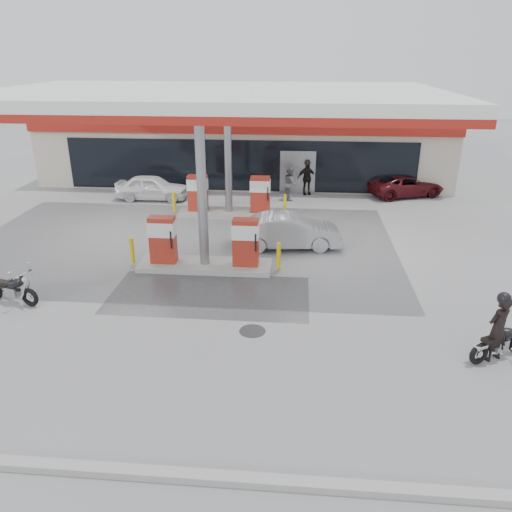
{
  "coord_description": "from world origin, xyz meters",
  "views": [
    {
      "loc": [
        3.1,
        -13.35,
        6.82
      ],
      "look_at": [
        1.89,
        0.3,
        1.2
      ],
      "focal_mm": 35.0,
      "sensor_mm": 36.0,
      "label": 1
    }
  ],
  "objects": [
    {
      "name": "parked_motorcycle",
      "position": [
        -5.11,
        -1.01,
        0.43
      ],
      "size": [
        1.85,
        0.84,
        0.96
      ],
      "rotation": [
        0.0,
        0.0,
        -0.25
      ],
      "color": "black",
      "rests_on": "ground"
    },
    {
      "name": "biker_walking",
      "position": [
        3.48,
        11.8,
        0.85
      ],
      "size": [
        1.07,
        0.67,
        1.69
      ],
      "primitive_type": "imported",
      "rotation": [
        0.0,
        0.0,
        0.28
      ],
      "color": "black",
      "rests_on": "ground"
    },
    {
      "name": "wet_patch",
      "position": [
        0.5,
        0.0,
        0.0
      ],
      "size": [
        6.0,
        3.0,
        0.0
      ],
      "primitive_type": "cube",
      "color": "#4C4C4F",
      "rests_on": "ground"
    },
    {
      "name": "canopy",
      "position": [
        0.0,
        5.0,
        5.27
      ],
      "size": [
        16.0,
        10.02,
        5.51
      ],
      "color": "silver",
      "rests_on": "ground"
    },
    {
      "name": "store_building",
      "position": [
        0.01,
        15.94,
        2.01
      ],
      "size": [
        22.0,
        8.22,
        4.0
      ],
      "color": "#BBAF9D",
      "rests_on": "ground"
    },
    {
      "name": "drain_cover",
      "position": [
        2.0,
        -2.0,
        0.0
      ],
      "size": [
        0.7,
        0.7,
        0.01
      ],
      "primitive_type": "cylinder",
      "color": "#38383A",
      "rests_on": "ground"
    },
    {
      "name": "ground",
      "position": [
        0.0,
        0.0,
        0.0
      ],
      "size": [
        90.0,
        90.0,
        0.0
      ],
      "primitive_type": "plane",
      "color": "gray",
      "rests_on": "ground"
    },
    {
      "name": "attendant",
      "position": [
        2.66,
        10.8,
        0.81
      ],
      "size": [
        0.74,
        0.88,
        1.62
      ],
      "primitive_type": "imported",
      "rotation": [
        0.0,
        0.0,
        1.75
      ],
      "color": "slate",
      "rests_on": "ground"
    },
    {
      "name": "kerb",
      "position": [
        0.0,
        -7.0,
        0.07
      ],
      "size": [
        28.0,
        0.25,
        0.15
      ],
      "primitive_type": "cube",
      "color": "gray",
      "rests_on": "ground"
    },
    {
      "name": "biker_main",
      "position": [
        7.84,
        -2.77,
        0.84
      ],
      "size": [
        0.73,
        0.66,
        1.67
      ],
      "primitive_type": "imported",
      "rotation": [
        0.0,
        0.0,
        3.7
      ],
      "color": "black",
      "rests_on": "ground"
    },
    {
      "name": "pump_island_near",
      "position": [
        0.0,
        2.0,
        0.71
      ],
      "size": [
        5.14,
        1.3,
        1.78
      ],
      "color": "#9E9E99",
      "rests_on": "ground"
    },
    {
      "name": "sedan_white",
      "position": [
        -4.15,
        10.2,
        0.61
      ],
      "size": [
        3.58,
        1.45,
        1.22
      ],
      "primitive_type": "imported",
      "rotation": [
        0.0,
        0.0,
        1.57
      ],
      "color": "white",
      "rests_on": "ground"
    },
    {
      "name": "main_motorcycle",
      "position": [
        8.0,
        -2.68,
        0.41
      ],
      "size": [
        1.64,
        1.03,
        0.93
      ],
      "rotation": [
        0.0,
        0.0,
        0.51
      ],
      "color": "black",
      "rests_on": "ground"
    },
    {
      "name": "hatchback_silver",
      "position": [
        2.77,
        4.2,
        0.64
      ],
      "size": [
        4.0,
        1.78,
        1.28
      ],
      "primitive_type": "imported",
      "rotation": [
        0.0,
        0.0,
        1.68
      ],
      "color": "#9FA0A6",
      "rests_on": "ground"
    },
    {
      "name": "parked_car_left",
      "position": [
        -8.72,
        13.63,
        0.57
      ],
      "size": [
        4.12,
        2.14,
        1.14
      ],
      "primitive_type": "imported",
      "rotation": [
        0.0,
        0.0,
        1.43
      ],
      "color": "black",
      "rests_on": "ground"
    },
    {
      "name": "pump_island_far",
      "position": [
        0.0,
        8.0,
        0.71
      ],
      "size": [
        5.14,
        1.3,
        1.78
      ],
      "color": "#9E9E99",
      "rests_on": "ground"
    },
    {
      "name": "parked_car_right",
      "position": [
        8.51,
        12.0,
        0.53
      ],
      "size": [
        4.2,
        3.0,
        1.06
      ],
      "primitive_type": "imported",
      "rotation": [
        0.0,
        0.0,
        1.93
      ],
      "color": "#531218",
      "rests_on": "ground"
    }
  ]
}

